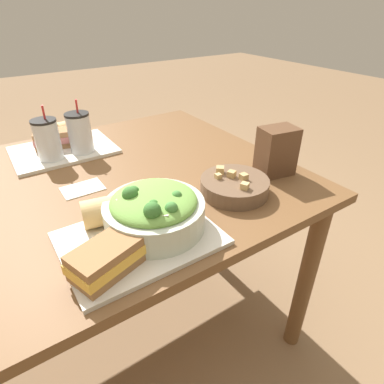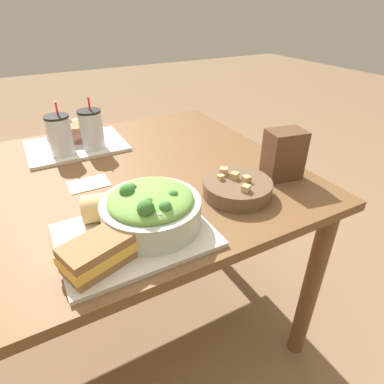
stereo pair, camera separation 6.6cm
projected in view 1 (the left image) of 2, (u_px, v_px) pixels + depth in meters
The scene contains 14 objects.
ground_plane at pixel (107, 335), 1.37m from camera, with size 12.00×12.00×0.00m, color #846647.
dining_table at pixel (79, 211), 1.03m from camera, with size 1.41×1.01×0.73m.
tray_near at pixel (140, 238), 0.78m from camera, with size 0.36×0.28×0.01m.
tray_far at pixel (64, 150), 1.23m from camera, with size 0.36×0.28×0.01m.
salad_bowl at pixel (154, 210), 0.78m from camera, with size 0.25×0.25×0.12m.
soup_bowl at pixel (234, 185), 0.96m from camera, with size 0.20×0.20×0.07m.
sandwich_near at pixel (106, 259), 0.66m from camera, with size 0.17×0.13×0.06m.
baguette_near at pixel (108, 210), 0.80m from camera, with size 0.13×0.09×0.07m.
sandwich_far at pixel (54, 138), 1.23m from camera, with size 0.16×0.11×0.06m.
baguette_far at pixel (70, 129), 1.30m from camera, with size 0.10×0.08×0.07m.
drink_cup_dark at pixel (48, 141), 1.11m from camera, with size 0.09×0.09×0.19m.
drink_cup_red at pixel (80, 134), 1.17m from camera, with size 0.09×0.09×0.19m.
chip_bag at pixel (276, 151), 1.04m from camera, with size 0.13×0.10×0.16m.
napkin_folded at pixel (83, 189), 0.99m from camera, with size 0.12×0.09×0.00m.
Camera 1 is at (-0.17, -0.91, 1.23)m, focal length 30.00 mm.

